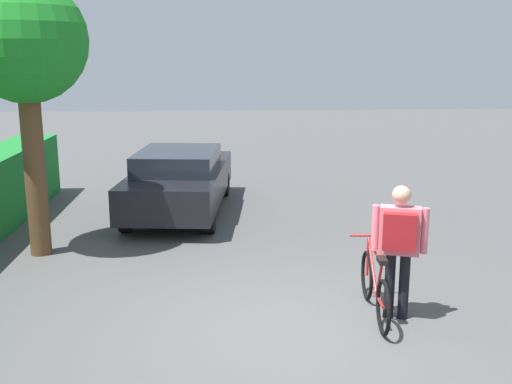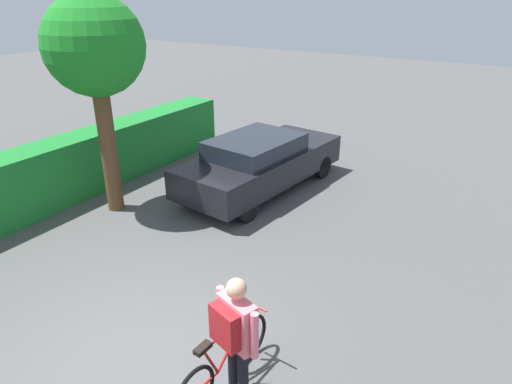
% 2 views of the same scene
% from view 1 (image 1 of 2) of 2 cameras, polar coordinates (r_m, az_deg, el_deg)
% --- Properties ---
extents(ground_plane, '(60.00, 60.00, 0.00)m').
position_cam_1_polar(ground_plane, '(7.51, 2.34, -12.97)').
color(ground_plane, '#4B4B4B').
extents(parked_car_near, '(4.70, 2.23, 1.36)m').
position_cam_1_polar(parked_car_near, '(12.79, -7.17, 1.19)').
color(parked_car_near, black).
rests_on(parked_car_near, ground).
extents(bicycle, '(1.75, 0.50, 0.91)m').
position_cam_1_polar(bicycle, '(7.93, 11.12, -8.79)').
color(bicycle, black).
rests_on(bicycle, ground).
extents(person_rider, '(0.46, 0.66, 1.71)m').
position_cam_1_polar(person_rider, '(7.68, 13.34, -4.35)').
color(person_rider, black).
rests_on(person_rider, ground).
extents(tree_kerbside, '(1.97, 1.97, 4.47)m').
position_cam_1_polar(tree_kerbside, '(10.35, -20.95, 12.73)').
color(tree_kerbside, brown).
rests_on(tree_kerbside, ground).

